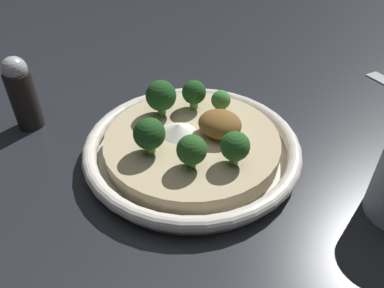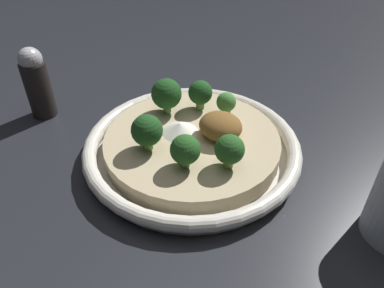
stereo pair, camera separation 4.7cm
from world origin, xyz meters
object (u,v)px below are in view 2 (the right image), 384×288
broccoli_right (230,150)px  broccoli_back (200,93)px  broccoli_left (166,94)px  broccoli_front (147,131)px  broccoli_front_right (185,150)px  broccoli_back_right (226,103)px  risotto_bowl (192,146)px  pepper_shaker (37,83)px

broccoli_right → broccoli_back: (-0.09, 0.08, 0.00)m
broccoli_right → broccoli_left: bearing=158.8°
broccoli_left → broccoli_front: bearing=-68.2°
broccoli_right → broccoli_front_right: size_ratio=1.00×
broccoli_back_right → broccoli_back: 0.04m
risotto_bowl → broccoli_front: bearing=-121.8°
broccoli_right → risotto_bowl: bearing=161.9°
broccoli_right → pepper_shaker: pepper_shaker is taller
broccoli_right → broccoli_back: size_ratio=0.99×
broccoli_front → broccoli_front_right: bearing=-0.6°
broccoli_back_right → broccoli_front: bearing=-108.5°
broccoli_front → broccoli_back_right: bearing=71.5°
risotto_bowl → broccoli_right: size_ratio=6.67×
broccoli_right → broccoli_back_right: size_ratio=1.24×
broccoli_front_right → pepper_shaker: pepper_shaker is taller
broccoli_back → pepper_shaker: size_ratio=0.39×
broccoli_left → pepper_shaker: pepper_shaker is taller
broccoli_front_right → broccoli_back: size_ratio=0.99×
broccoli_left → broccoli_back_right: (0.07, 0.04, -0.01)m
broccoli_left → risotto_bowl: bearing=-24.4°
broccoli_back_right → risotto_bowl: bearing=-97.3°
broccoli_front_right → broccoli_right: bearing=34.9°
broccoli_right → broccoli_back_right: bearing=122.7°
broccoli_left → broccoli_back: broccoli_left is taller
broccoli_right → pepper_shaker: (-0.30, -0.02, -0.00)m
broccoli_front → pepper_shaker: size_ratio=0.43×
risotto_bowl → broccoli_front_right: broccoli_front_right is taller
broccoli_right → broccoli_front: bearing=-164.0°
broccoli_front_right → broccoli_back_right: bearing=98.2°
broccoli_front_right → pepper_shaker: (-0.26, 0.00, -0.00)m
pepper_shaker → broccoli_right: bearing=4.5°
broccoli_right → broccoli_front_right: 0.05m
broccoli_back_right → pepper_shaker: (-0.25, -0.11, 0.00)m
broccoli_front → broccoli_back: bearing=89.4°
broccoli_left → broccoli_front: size_ratio=1.08×
risotto_bowl → broccoli_right: (0.07, -0.02, 0.04)m
risotto_bowl → broccoli_right: broccoli_right is taller
broccoli_left → broccoli_back: 0.05m
broccoli_right → broccoli_back: bearing=138.8°
broccoli_right → pepper_shaker: bearing=-175.5°
broccoli_front → pepper_shaker: pepper_shaker is taller
broccoli_left → broccoli_right: bearing=-21.2°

